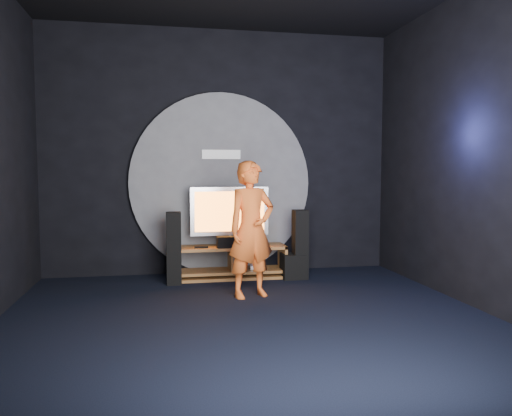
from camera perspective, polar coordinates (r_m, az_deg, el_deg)
The scene contains 13 objects.
floor at distance 5.04m, azimuth -0.59°, elevation -12.96°, with size 5.00×5.00×0.00m, color black.
back_wall at distance 7.29m, azimuth -4.10°, elevation 6.33°, with size 5.00×0.04×3.50m, color black.
front_wall at distance 2.40m, azimuth 10.15°, elevation 10.21°, with size 5.00×0.04×3.50m, color black.
right_wall at distance 5.80m, azimuth 24.65°, elevation 6.44°, with size 0.04×5.00×3.50m, color black.
wall_disc_panel at distance 7.23m, azimuth -4.03°, elevation 2.80°, with size 2.60×0.11×2.60m.
media_console at distance 6.97m, azimuth -2.88°, elevation -6.42°, with size 1.53×0.45×0.45m.
tv at distance 6.94m, azimuth -3.04°, elevation -0.63°, with size 1.09×0.22×0.81m.
center_speaker at distance 6.78m, azimuth -2.79°, elevation -3.90°, with size 0.40×0.15×0.15m, color black.
remote at distance 6.76m, azimuth -6.26°, elevation -4.49°, with size 0.18×0.05×0.02m, color black.
tower_speaker_left at distance 6.63m, azimuth -9.38°, elevation -4.57°, with size 0.19×0.21×0.95m, color black.
tower_speaker_right at distance 6.91m, azimuth 5.06°, elevation -4.17°, with size 0.19×0.21×0.95m, color black.
subwoofer at distance 6.97m, azimuth 4.25°, elevation -6.63°, with size 0.31×0.31×0.34m, color black.
player at distance 5.87m, azimuth -0.53°, elevation -2.44°, with size 0.59×0.39×1.61m, color orange.
Camera 1 is at (-0.85, -4.73, 1.50)m, focal length 35.00 mm.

